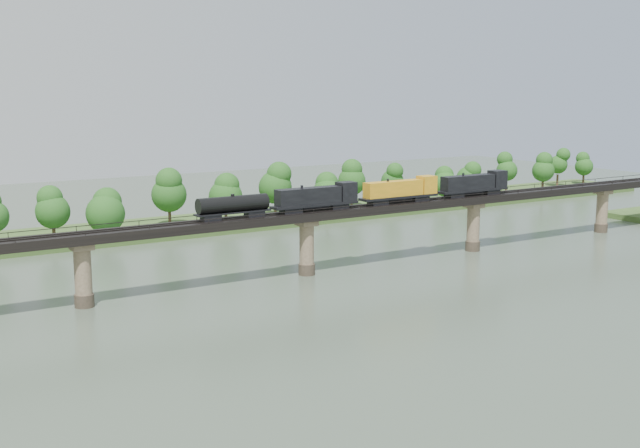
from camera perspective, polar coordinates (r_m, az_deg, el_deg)
ground at (r=120.69m, az=6.51°, el=-6.39°), size 400.00×400.00×0.00m
far_bank at (r=192.54m, az=-9.47°, el=-0.13°), size 300.00×24.00×1.60m
bridge at (r=143.33m, az=-0.95°, el=-1.50°), size 236.00×30.00×11.50m
bridge_superstructure at (r=142.22m, az=-0.96°, el=1.01°), size 220.00×4.90×0.75m
far_treeline at (r=184.21m, az=-11.36°, el=1.90°), size 289.06×17.54×13.60m
freight_train at (r=149.89m, az=3.78°, el=2.20°), size 69.32×2.70×4.77m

